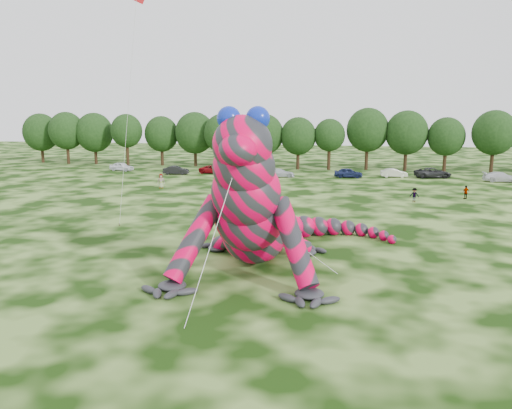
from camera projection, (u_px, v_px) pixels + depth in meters
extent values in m
plane|color=#16330A|center=(268.00, 275.00, 30.58)|extent=(240.00, 240.00, 0.00)
cylinder|color=silver|center=(127.00, 120.00, 40.58)|extent=(0.02, 0.02, 19.02)
cylinder|color=#382314|center=(119.00, 224.00, 43.83)|extent=(0.08, 0.08, 0.24)
imported|color=white|center=(122.00, 166.00, 84.20)|extent=(4.42, 2.45, 1.42)
imported|color=black|center=(176.00, 170.00, 79.24)|extent=(4.17, 1.77, 1.34)
imported|color=maroon|center=(214.00, 170.00, 80.41)|extent=(4.74, 2.34, 1.29)
imported|color=silver|center=(280.00, 173.00, 76.00)|extent=(4.71, 2.63, 1.29)
imported|color=#1A234F|center=(348.00, 173.00, 75.47)|extent=(4.33, 1.86, 1.46)
imported|color=beige|center=(394.00, 173.00, 75.87)|extent=(4.09, 1.77, 1.31)
imported|color=#242426|center=(433.00, 173.00, 75.27)|extent=(5.79, 3.51, 1.50)
imported|color=silver|center=(501.00, 177.00, 70.79)|extent=(4.93, 2.06, 1.42)
imported|color=gray|center=(414.00, 195.00, 55.06)|extent=(1.09, 0.72, 1.59)
imported|color=gray|center=(466.00, 192.00, 57.05)|extent=(0.99, 0.76, 1.56)
imported|color=gray|center=(161.00, 181.00, 65.11)|extent=(1.08, 0.94, 1.87)
imported|color=gray|center=(237.00, 195.00, 54.61)|extent=(1.01, 0.96, 1.65)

